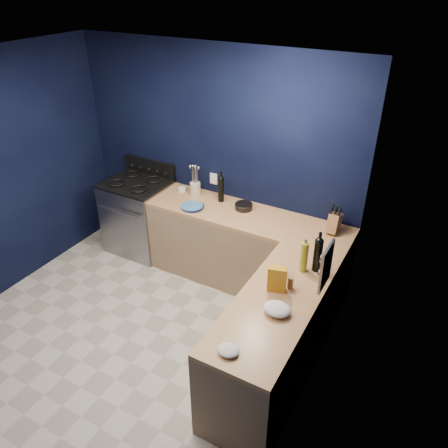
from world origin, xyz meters
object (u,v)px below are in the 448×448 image
Objects in this scene: utensil_crock at (195,189)px; knife_block at (334,223)px; gas_range at (139,217)px; crouton_bag at (277,279)px; plate_stack at (192,207)px.

knife_block reaches higher than utensil_crock.
knife_block is (2.45, 0.14, 0.54)m from gas_range.
crouton_bag is (1.54, -1.17, 0.04)m from utensil_crock.
plate_stack is at bearing -64.37° from utensil_crock.
utensil_crock is at bearing 12.02° from gas_range.
plate_stack is 1.65m from crouton_bag.
utensil_crock is 0.79× the size of knife_block.
crouton_bag is at bearing -23.54° from gas_range.
knife_block is (1.54, 0.28, 0.08)m from plate_stack.
plate_stack is 1.56m from knife_block.
knife_block is 1.16m from crouton_bag.
utensil_crock is 1.94m from crouton_bag.
gas_range is 5.98× the size of utensil_crock.
gas_range is 2.51m from knife_block.
utensil_crock is (-0.14, 0.30, 0.06)m from plate_stack.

